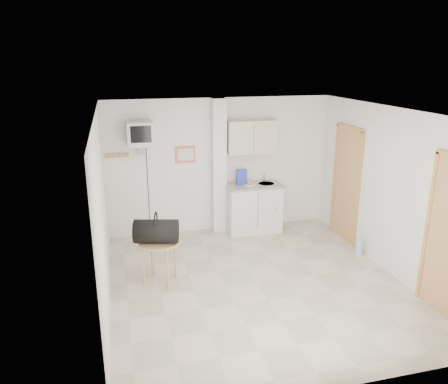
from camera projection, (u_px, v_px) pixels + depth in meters
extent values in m
plane|color=#C4B09B|center=(256.00, 283.00, 6.44)|extent=(4.50, 4.50, 0.00)
cube|color=white|center=(220.00, 166.00, 8.15)|extent=(4.20, 0.04, 2.50)
cube|color=white|center=(337.00, 278.00, 3.99)|extent=(4.20, 0.04, 2.50)
cube|color=white|center=(102.00, 215.00, 5.58)|extent=(0.04, 4.50, 2.50)
cube|color=white|center=(391.00, 192.00, 6.56)|extent=(0.04, 4.50, 2.50)
cube|color=white|center=(261.00, 112.00, 5.70)|extent=(4.20, 4.50, 0.04)
cube|color=white|center=(219.00, 167.00, 8.04)|extent=(0.25, 0.22, 2.50)
cube|color=#D56054|center=(185.00, 154.00, 7.91)|extent=(0.36, 0.03, 0.30)
cube|color=silver|center=(186.00, 155.00, 7.90)|extent=(0.28, 0.01, 0.22)
cube|color=tan|center=(117.00, 155.00, 7.60)|extent=(0.40, 0.05, 0.06)
cube|color=white|center=(204.00, 182.00, 8.16)|extent=(0.15, 0.02, 0.08)
cylinder|color=tan|center=(109.00, 157.00, 7.52)|extent=(0.02, 0.08, 0.02)
cylinder|color=tan|center=(115.00, 157.00, 7.54)|extent=(0.02, 0.08, 0.02)
cylinder|color=tan|center=(120.00, 156.00, 7.56)|extent=(0.02, 0.08, 0.02)
cylinder|color=tan|center=(126.00, 156.00, 7.59)|extent=(0.02, 0.08, 0.02)
cube|color=brown|center=(346.00, 185.00, 7.79)|extent=(0.04, 0.75, 2.00)
cube|color=#986838|center=(346.00, 185.00, 7.79)|extent=(0.06, 0.87, 2.06)
cube|color=silver|center=(253.00, 209.00, 8.27)|extent=(1.00, 0.55, 0.88)
cube|color=#A29A8C|center=(254.00, 185.00, 8.14)|extent=(1.03, 0.58, 0.04)
cylinder|color=#B7B7BA|center=(266.00, 185.00, 8.20)|extent=(0.30, 0.30, 0.05)
cylinder|color=#B7B7BA|center=(264.00, 177.00, 8.30)|extent=(0.02, 0.02, 0.16)
cylinder|color=#B7B7BA|center=(265.00, 174.00, 8.22)|extent=(0.02, 0.13, 0.02)
cube|color=beige|center=(251.00, 137.00, 7.97)|extent=(0.90, 0.32, 0.60)
cube|color=#2738B9|center=(242.00, 177.00, 8.08)|extent=(0.19, 0.07, 0.29)
cylinder|color=white|center=(250.00, 185.00, 8.08)|extent=(0.22, 0.22, 0.01)
sphere|color=tan|center=(250.00, 182.00, 8.06)|extent=(0.11, 0.11, 0.11)
cube|color=slate|center=(141.00, 145.00, 7.52)|extent=(0.36, 0.32, 0.02)
cube|color=slate|center=(140.00, 149.00, 7.67)|extent=(0.10, 0.06, 0.20)
cube|color=silver|center=(140.00, 133.00, 7.39)|extent=(0.44, 0.42, 0.40)
cube|color=black|center=(141.00, 134.00, 7.19)|extent=(0.34, 0.02, 0.28)
cylinder|color=black|center=(148.00, 191.00, 7.93)|extent=(0.01, 0.01, 1.73)
cylinder|color=tan|center=(159.00, 242.00, 6.30)|extent=(0.59, 0.59, 0.03)
cylinder|color=tan|center=(175.00, 258.00, 6.53)|extent=(0.04, 0.04, 0.62)
cylinder|color=tan|center=(152.00, 256.00, 6.60)|extent=(0.04, 0.04, 0.62)
cylinder|color=tan|center=(143.00, 267.00, 6.26)|extent=(0.04, 0.04, 0.62)
cylinder|color=tan|center=(168.00, 269.00, 6.19)|extent=(0.04, 0.04, 0.62)
cylinder|color=black|center=(156.00, 231.00, 6.20)|extent=(0.69, 0.49, 0.34)
torus|color=black|center=(156.00, 221.00, 6.15)|extent=(0.08, 0.26, 0.26)
cylinder|color=#9ABDD8|center=(359.00, 247.00, 7.32)|extent=(0.11, 0.11, 0.28)
cylinder|color=#9ABDD8|center=(360.00, 238.00, 7.28)|extent=(0.03, 0.03, 0.04)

